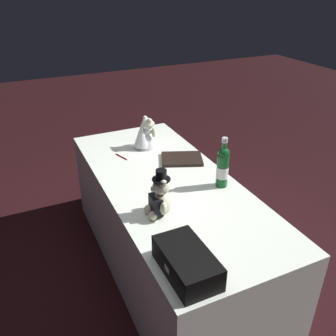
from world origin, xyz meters
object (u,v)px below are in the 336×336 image
(teddy_bear_groom, at_px, (160,198))
(guestbook, at_px, (182,159))
(teddy_bear_bride, at_px, (146,135))
(champagne_bottle, at_px, (223,166))
(gift_case_black, at_px, (187,262))
(signing_pen, at_px, (122,157))

(teddy_bear_groom, relative_size, guestbook, 0.96)
(teddy_bear_groom, bearing_deg, teddy_bear_bride, 163.04)
(champagne_bottle, distance_m, gift_case_black, 0.81)
(teddy_bear_bride, height_order, guestbook, teddy_bear_bride)
(teddy_bear_bride, distance_m, signing_pen, 0.27)
(teddy_bear_bride, height_order, gift_case_black, teddy_bear_bride)
(teddy_bear_groom, xyz_separation_m, champagne_bottle, (-0.12, 0.48, 0.03))
(teddy_bear_bride, xyz_separation_m, champagne_bottle, (0.74, 0.22, 0.04))
(teddy_bear_bride, xyz_separation_m, gift_case_black, (1.33, -0.34, -0.04))
(teddy_bear_bride, bearing_deg, gift_case_black, -14.23)
(teddy_bear_groom, height_order, signing_pen, teddy_bear_groom)
(guestbook, bearing_deg, gift_case_black, -3.60)
(teddy_bear_bride, height_order, champagne_bottle, champagne_bottle)
(gift_case_black, bearing_deg, signing_pen, 175.06)
(signing_pen, relative_size, guestbook, 0.45)
(teddy_bear_bride, bearing_deg, champagne_bottle, 16.32)
(gift_case_black, bearing_deg, champagne_bottle, 136.57)
(gift_case_black, distance_m, guestbook, 1.12)
(teddy_bear_groom, relative_size, champagne_bottle, 0.84)
(teddy_bear_bride, bearing_deg, guestbook, 25.13)
(teddy_bear_groom, distance_m, teddy_bear_bride, 0.90)
(teddy_bear_groom, bearing_deg, gift_case_black, -8.99)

